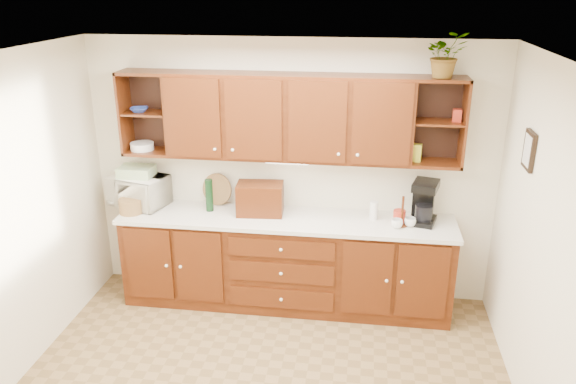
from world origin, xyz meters
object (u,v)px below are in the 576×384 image
(microwave, at_px, (138,191))
(bread_box, at_px, (260,199))
(potted_plant, at_px, (446,55))
(coffee_maker, at_px, (424,202))

(microwave, height_order, bread_box, bread_box)
(microwave, height_order, potted_plant, potted_plant)
(bread_box, xyz_separation_m, coffee_maker, (1.56, 0.02, 0.04))
(bread_box, height_order, coffee_maker, coffee_maker)
(microwave, xyz_separation_m, potted_plant, (2.89, -0.01, 1.39))
(potted_plant, bearing_deg, bread_box, -178.42)
(coffee_maker, bearing_deg, bread_box, -164.35)
(bread_box, relative_size, coffee_maker, 1.08)
(microwave, distance_m, potted_plant, 3.20)
(microwave, height_order, coffee_maker, coffee_maker)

